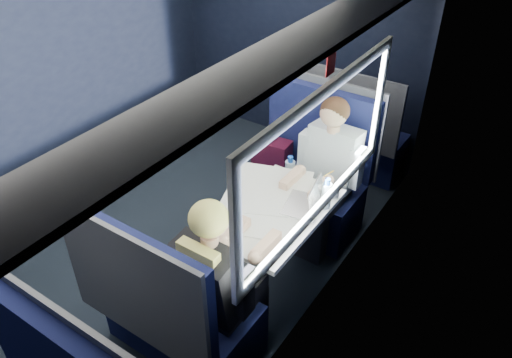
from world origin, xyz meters
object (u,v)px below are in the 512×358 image
Objects in this scene: woman at (218,276)px; seat_bay_far at (173,311)px; table at (272,218)px; seat_bay_near at (306,178)px; cup at (335,192)px; man at (326,169)px; laptop at (309,202)px; seat_row_front at (352,136)px; bottle_small at (326,195)px.

seat_bay_far is at bearing -146.18° from woman.
seat_bay_near is (-0.20, 0.87, -0.24)m from table.
seat_bay_near is 14.46× the size of cup.
laptop is (0.14, -0.55, 0.08)m from man.
laptop is at bearing 36.26° from table.
man is at bearing -77.17° from seat_row_front.
laptop is (0.39, 1.03, 0.39)m from seat_bay_far.
man reaches higher than laptop.
seat_row_front is (-0.18, 1.80, -0.25)m from table.
seat_bay_near is at bearing 134.83° from cup.
table is at bearing 78.22° from seat_bay_far.
laptop is 4.00× the size of cup.
woman is 1.11m from cup.
man is 1.00× the size of woman.
woman is at bearing -90.00° from man.
bottle_small is (0.23, -0.47, 0.13)m from man.
woman reaches higher than bottle_small.
seat_bay_far reaches higher than laptop.
man is 0.40m from cup.
seat_row_front is at bearing 103.28° from laptop.
woman reaches higher than table.
bottle_small is at bearing -63.73° from man.
laptop is 1.44× the size of bottle_small.
table is at bearing -77.27° from seat_bay_near.
cup is at bearing 69.01° from seat_bay_far.
seat_bay_near is 0.92m from seat_row_front.
seat_bay_near is 1.63m from woman.
cup is (0.49, -0.50, 0.36)m from seat_bay_near.
cup is at bearing -71.32° from seat_row_front.
laptop is at bearing -60.85° from seat_bay_near.
bottle_small is (0.48, 1.11, 0.43)m from seat_bay_far.
seat_bay_near is at bearing 127.65° from bottle_small.
woman is at bearing -99.16° from laptop.
seat_bay_near is at bearing 146.49° from man.
cup is (0.30, 0.38, 0.12)m from table.
bottle_small is at bearing -72.93° from seat_row_front.
woman is 0.87m from laptop.
man is 5.45× the size of bottle_small.
seat_bay_near reaches higher than table.
seat_bay_far reaches higher than table.
man is at bearing 125.50° from cup.
man reaches higher than seat_bay_far.
woman is 15.17× the size of cup.
woman is (0.26, -1.58, 0.31)m from seat_bay_near.
seat_bay_near reaches higher than seat_row_front.
bottle_small is at bearing 41.70° from laptop.
table is 0.79× the size of seat_bay_near.
table is 0.29m from laptop.
seat_bay_near is 0.91m from laptop.
seat_bay_near is 0.44m from man.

